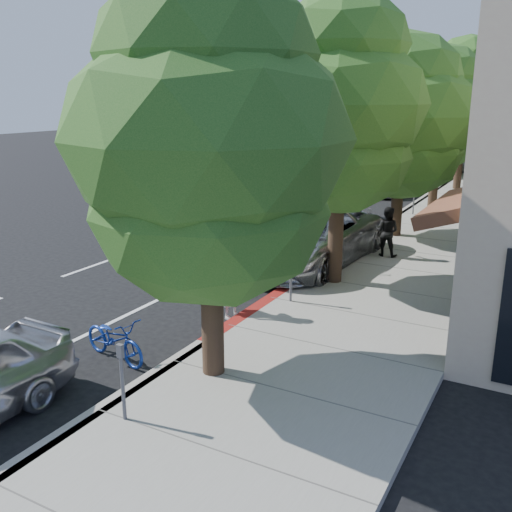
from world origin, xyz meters
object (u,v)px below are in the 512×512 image
Objects in this scene: street_tree_2 at (403,118)px; street_tree_5 at (482,102)px; dark_suv_far at (445,164)px; street_tree_0 at (209,144)px; pedestrian at (387,231)px; silver_suv at (309,238)px; street_tree_4 at (465,98)px; dark_sedan at (323,205)px; street_tree_1 at (341,109)px; street_tree_3 at (440,110)px; cyclist at (232,284)px; white_pickup at (389,179)px; bicycle at (115,339)px.

street_tree_5 reaches higher than street_tree_2.
street_tree_0 is at bearing -86.91° from dark_suv_far.
street_tree_5 is at bearing -88.88° from pedestrian.
pedestrian is (0.50, 9.12, -3.31)m from street_tree_0.
silver_suv is 21.98m from dark_suv_far.
street_tree_4 reaches higher than street_tree_0.
dark_sedan is at bearing 167.30° from street_tree_2.
street_tree_4 is at bearing 90.00° from street_tree_1.
street_tree_3 is 6.02m from street_tree_4.
street_tree_4 is at bearing 90.00° from street_tree_0.
cyclist is 4.77m from silver_suv.
cyclist is (-1.24, -27.27, -3.77)m from street_tree_5.
street_tree_4 is 1.55× the size of dark_sedan.
street_tree_4 is (-0.00, 6.00, 0.49)m from street_tree_3.
silver_suv is 5.47m from dark_sedan.
pedestrian is (0.50, -20.88, -3.67)m from street_tree_5.
street_tree_1 is at bearing -90.00° from street_tree_2.
street_tree_1 is at bearing -84.51° from white_pickup.
dark_sedan is (-3.10, 6.70, -3.84)m from street_tree_1.
pedestrian is at bearing -52.14° from dark_sedan.
cyclist reaches higher than bicycle.
pedestrian is at bearing -4.01° from bicycle.
dark_sedan is at bearing -94.93° from dark_suv_far.
dark_sedan reaches higher than dark_suv_far.
street_tree_5 is (0.00, 6.00, -0.26)m from street_tree_4.
white_pickup is (-3.10, 9.76, -3.50)m from street_tree_2.
pedestrian reaches higher than dark_sedan.
cyclist is (-1.24, -15.27, -3.54)m from street_tree_3.
bicycle is at bearing -96.54° from street_tree_3.
street_tree_5 is 1.59× the size of dark_suv_far.
street_tree_4 is 1.05× the size of street_tree_5.
street_tree_3 is 0.93× the size of street_tree_5.
silver_suv is 1.22× the size of white_pickup.
street_tree_3 reaches higher than cyclist.
street_tree_1 is 1.22× the size of silver_suv.
dark_suv_far is at bearing 98.60° from street_tree_3.
bicycle is (-2.10, -18.28, -3.92)m from street_tree_3.
street_tree_1 is 4.91m from pedestrian.
street_tree_3 is (0.00, 6.00, 0.13)m from street_tree_2.
street_tree_2 reaches higher than bicycle.
street_tree_0 is 24.01m from street_tree_4.
silver_suv is at bearing -97.59° from street_tree_3.
street_tree_3 is 12.14m from dark_suv_far.
street_tree_4 is at bearing -88.32° from pedestrian.
street_tree_1 is 24.00m from street_tree_5.
dark_suv_far is at bearing 93.37° from street_tree_0.
street_tree_4 is at bearing 30.18° from white_pickup.
dark_suv_far is at bearing 95.67° from street_tree_2.
street_tree_2 is 5.80m from silver_suv.
bicycle is 0.28× the size of silver_suv.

